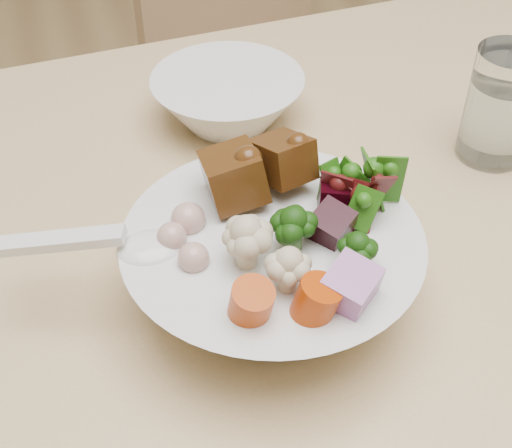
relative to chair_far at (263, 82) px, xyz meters
name	(u,v)px	position (x,y,z in m)	size (l,w,h in m)	color
chair_far	(263,82)	(0.00, 0.00, 0.00)	(0.50, 0.50, 0.85)	#A67E5E
food_bowl	(274,262)	(-0.23, -0.77, 0.31)	(0.24, 0.24, 0.13)	silver
soup_spoon	(127,247)	(-0.34, -0.75, 0.34)	(0.15, 0.07, 0.03)	silver
water_glass	(500,110)	(0.06, -0.64, 0.32)	(0.07, 0.07, 0.12)	white
side_bowl	(228,100)	(-0.19, -0.50, 0.30)	(0.17, 0.17, 0.06)	silver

